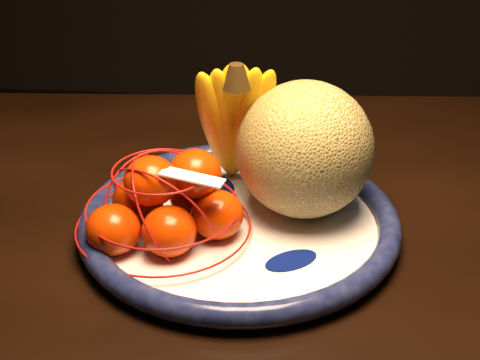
# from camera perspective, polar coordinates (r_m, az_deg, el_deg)

# --- Properties ---
(dining_table) EXTENTS (1.60, 1.02, 0.77)m
(dining_table) POSITION_cam_1_polar(r_m,az_deg,el_deg) (0.98, 14.42, -8.61)
(dining_table) COLOR black
(dining_table) RESTS_ON ground
(fruit_bowl) EXTENTS (0.39, 0.39, 0.03)m
(fruit_bowl) POSITION_cam_1_polar(r_m,az_deg,el_deg) (0.91, -0.06, -3.33)
(fruit_bowl) COLOR white
(fruit_bowl) RESTS_ON dining_table
(cantaloupe) EXTENTS (0.17, 0.17, 0.17)m
(cantaloupe) POSITION_cam_1_polar(r_m,az_deg,el_deg) (0.90, 5.06, 2.38)
(cantaloupe) COLOR olive
(cantaloupe) RESTS_ON fruit_bowl
(banana_bunch) EXTENTS (0.13, 0.13, 0.20)m
(banana_bunch) POSITION_cam_1_polar(r_m,az_deg,el_deg) (0.94, -0.48, 4.79)
(banana_bunch) COLOR yellow
(banana_bunch) RESTS_ON fruit_bowl
(mandarin_bag) EXTENTS (0.25, 0.25, 0.13)m
(mandarin_bag) POSITION_cam_1_polar(r_m,az_deg,el_deg) (0.87, -5.65, -1.91)
(mandarin_bag) COLOR #FF2F07
(mandarin_bag) RESTS_ON fruit_bowl
(price_tag) EXTENTS (0.08, 0.04, 0.01)m
(price_tag) POSITION_cam_1_polar(r_m,az_deg,el_deg) (0.82, -3.72, 0.22)
(price_tag) COLOR white
(price_tag) RESTS_ON mandarin_bag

